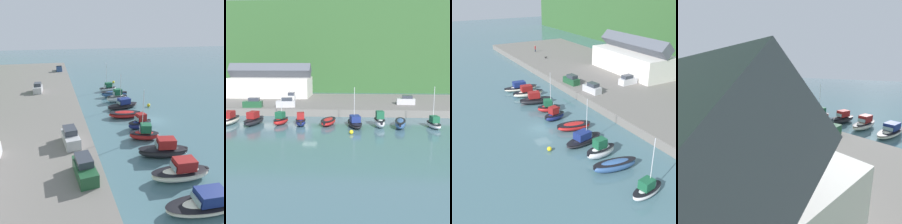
% 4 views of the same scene
% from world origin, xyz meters
% --- Properties ---
extents(ground_plane, '(320.00, 320.00, 0.00)m').
position_xyz_m(ground_plane, '(0.00, 0.00, 0.00)').
color(ground_plane, '#476B75').
extents(moored_boat_0, '(2.94, 7.94, 2.13)m').
position_xyz_m(moored_boat_0, '(-20.43, 4.18, 0.75)').
color(moored_boat_0, white).
rests_on(moored_boat_0, ground_plane).
extents(moored_boat_1, '(2.66, 6.84, 2.54)m').
position_xyz_m(moored_boat_1, '(-15.92, 4.07, 0.92)').
color(moored_boat_1, white).
rests_on(moored_boat_1, ground_plane).
extents(moored_boat_2, '(3.34, 6.79, 2.57)m').
position_xyz_m(moored_boat_2, '(-11.14, 3.74, 0.94)').
color(moored_boat_2, black).
rests_on(moored_boat_2, ground_plane).
extents(moored_boat_3, '(3.15, 4.80, 7.69)m').
position_xyz_m(moored_boat_3, '(-6.14, 4.35, 0.91)').
color(moored_boat_3, red).
rests_on(moored_boat_3, ground_plane).
extents(moored_boat_4, '(2.66, 4.48, 2.55)m').
position_xyz_m(moored_boat_4, '(-2.20, 3.50, 0.93)').
color(moored_boat_4, navy).
rests_on(moored_boat_4, ground_plane).
extents(moored_boat_5, '(3.40, 6.27, 1.22)m').
position_xyz_m(moored_boat_5, '(2.89, 4.56, 0.65)').
color(moored_boat_5, red).
rests_on(moored_boat_5, ground_plane).
extents(moored_boat_6, '(3.70, 7.22, 7.23)m').
position_xyz_m(moored_boat_6, '(7.89, 3.36, 0.76)').
color(moored_boat_6, black).
rests_on(moored_boat_6, ground_plane).
extents(moored_boat_7, '(2.37, 5.05, 2.98)m').
position_xyz_m(moored_boat_7, '(12.42, 3.37, 1.11)').
color(moored_boat_7, white).
rests_on(moored_boat_7, ground_plane).
extents(moored_boat_8, '(2.75, 6.56, 1.54)m').
position_xyz_m(moored_boat_8, '(16.13, 3.05, 0.81)').
color(moored_boat_8, '#33568E').
rests_on(moored_boat_8, ground_plane).
extents(moored_boat_9, '(2.67, 5.13, 7.44)m').
position_xyz_m(moored_boat_9, '(22.13, 3.17, 0.82)').
color(moored_boat_9, silver).
rests_on(moored_boat_9, ground_plane).
extents(parked_car_0, '(4.36, 2.22, 2.16)m').
position_xyz_m(parked_car_0, '(-14.86, 14.41, 2.48)').
color(parked_car_0, '#1E4C2D').
rests_on(parked_car_0, quay_promenade).
extents(parked_car_1, '(4.38, 2.28, 2.16)m').
position_xyz_m(parked_car_1, '(-7.62, 15.23, 2.48)').
color(parked_car_1, '#B7B7BC').
rests_on(parked_car_1, quay_promenade).
extents(parked_car_3, '(4.27, 1.96, 2.16)m').
position_xyz_m(parked_car_3, '(19.72, 20.74, 2.48)').
color(parked_car_3, '#B7B7BC').
rests_on(parked_car_3, quay_promenade).
extents(pickup_truck_0, '(4.76, 2.07, 1.90)m').
position_xyz_m(pickup_truck_0, '(47.17, 15.03, 2.39)').
color(pickup_truck_0, '#2D4C84').
rests_on(pickup_truck_0, quay_promenade).
extents(mooring_buoy_0, '(0.72, 0.72, 0.72)m').
position_xyz_m(mooring_buoy_0, '(30.60, -0.63, 0.36)').
color(mooring_buoy_0, yellow).
rests_on(mooring_buoy_0, ground_plane).
extents(mooring_buoy_1, '(0.71, 0.71, 0.71)m').
position_xyz_m(mooring_buoy_1, '(7.39, -2.26, 0.35)').
color(mooring_buoy_1, yellow).
rests_on(mooring_buoy_1, ground_plane).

